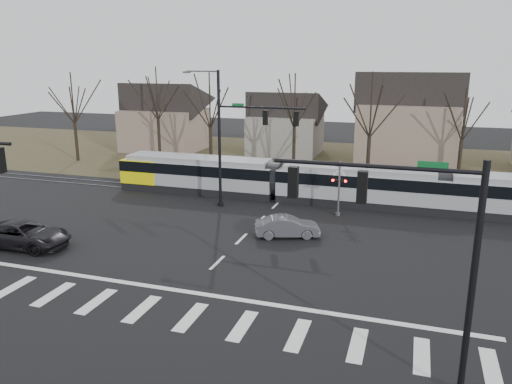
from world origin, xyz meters
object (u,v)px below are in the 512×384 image
(suv, at_px, (24,235))
(rail_crossing_signal, at_px, (339,190))
(sedan, at_px, (287,227))
(tram, at_px, (355,184))

(suv, height_order, rail_crossing_signal, rail_crossing_signal)
(rail_crossing_signal, bearing_deg, sedan, -113.28)
(suv, relative_size, rail_crossing_signal, 1.42)
(tram, xyz_separation_m, rail_crossing_signal, (-0.79, -3.21, 0.25))
(tram, distance_m, suv, 23.38)
(tram, xyz_separation_m, suv, (-17.68, -15.27, -0.87))
(sedan, bearing_deg, suv, 94.43)
(rail_crossing_signal, bearing_deg, suv, -144.46)
(sedan, distance_m, suv, 15.95)
(suv, bearing_deg, sedan, -68.93)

